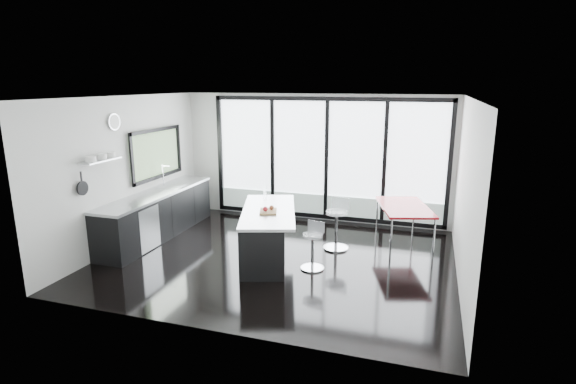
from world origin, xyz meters
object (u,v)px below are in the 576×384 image
(island, at_px, (265,233))
(bar_stool_near, at_px, (313,252))
(bar_stool_far, at_px, (336,230))
(red_table, at_px, (403,226))

(island, height_order, bar_stool_near, island)
(bar_stool_near, relative_size, bar_stool_far, 0.83)
(bar_stool_far, distance_m, red_table, 1.29)
(island, xyz_separation_m, red_table, (2.30, 1.30, -0.05))
(bar_stool_near, bearing_deg, bar_stool_far, 89.88)
(island, bearing_deg, bar_stool_near, -15.90)
(island, relative_size, red_table, 1.57)
(island, xyz_separation_m, bar_stool_far, (1.12, 0.77, -0.07))
(bar_stool_near, distance_m, red_table, 2.08)
(bar_stool_near, height_order, red_table, red_table)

